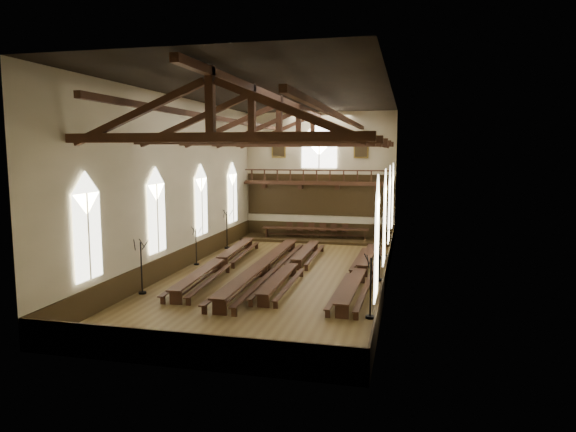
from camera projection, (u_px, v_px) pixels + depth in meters
The scene contains 21 objects.
ground at pixel (280, 274), 28.97m from camera, with size 26.00×26.00×0.00m, color brown.
room_walls at pixel (279, 159), 28.16m from camera, with size 26.00×26.00×26.00m.
wainscot_band at pixel (279, 264), 28.90m from camera, with size 12.00×26.00×1.20m.
side_windows at pixel (279, 209), 28.50m from camera, with size 11.85×19.80×4.50m.
end_window at pixel (319, 147), 40.52m from camera, with size 2.80×0.12×3.80m.
minstrels_gallery at pixel (318, 189), 40.71m from camera, with size 11.80×1.24×3.70m.
portraits at pixel (319, 149), 40.54m from camera, with size 7.75×0.09×1.45m.
roof_trusses at pixel (279, 127), 27.94m from camera, with size 11.70×25.70×2.80m.
refectory_row_a at pixel (220, 261), 29.86m from camera, with size 1.95×14.38×0.74m.
refectory_row_b at pixel (263, 266), 28.54m from camera, with size 1.72×14.92×0.80m.
refectory_row_c at pixel (294, 265), 29.14m from camera, with size 1.48×13.90×0.69m.
refectory_row_d at pixel (361, 270), 27.66m from camera, with size 1.62×14.11×0.72m.
dais at pixel (315, 239), 39.97m from camera, with size 11.40×2.97×0.20m, color #32230F.
high_table at pixel (315, 230), 39.88m from camera, with size 8.32×1.58×0.78m.
high_chairs at pixel (317, 229), 40.67m from camera, with size 5.03×0.54×1.09m.
candelabrum_left_near at pixel (142, 277), 24.92m from camera, with size 0.79×0.81×2.71m.
candelabrum_left_mid at pixel (196, 253), 31.30m from camera, with size 0.71×0.67×2.36m.
candelabrum_left_far at pixel (227, 237), 36.56m from camera, with size 0.82×0.84×2.80m.
candelabrum_right_near at pixel (370, 299), 21.24m from camera, with size 0.78×0.82×2.72m.
candelabrum_right_mid at pixel (379, 265), 27.46m from camera, with size 0.76×0.87×2.83m.
candelabrum_right_far at pixel (385, 245), 33.89m from camera, with size 0.63×0.73×2.38m.
Camera 1 is at (6.95, -27.47, 6.90)m, focal length 32.00 mm.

